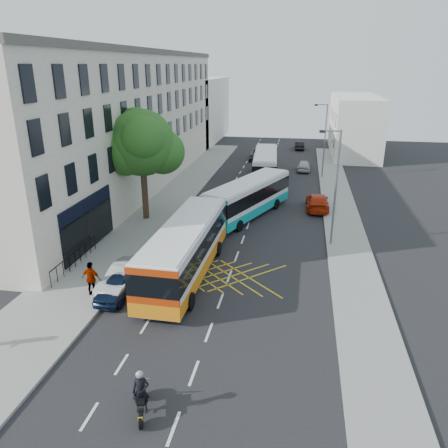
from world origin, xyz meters
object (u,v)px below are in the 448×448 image
at_px(distant_car_silver, 304,166).
at_px(distant_car_dark, 299,145).
at_px(bus_far, 265,164).
at_px(distant_car_grey, 259,154).
at_px(lamp_near, 335,182).
at_px(lamp_far, 324,137).
at_px(street_tree, 141,144).
at_px(bus_mid, 248,197).
at_px(bus_near, 186,249).
at_px(parked_car_blue, 119,285).
at_px(parked_car_silver, 125,277).
at_px(red_hatchback, 317,202).
at_px(pedestrian_far, 91,279).
at_px(motorbike, 141,393).

bearing_deg(distant_car_silver, distant_car_dark, -85.92).
distance_m(bus_far, distant_car_grey, 10.19).
xyz_separation_m(lamp_near, lamp_far, (0.00, 20.00, 0.00)).
xyz_separation_m(street_tree, bus_mid, (8.18, 2.49, -4.69)).
xyz_separation_m(bus_near, parked_car_blue, (-2.95, -3.23, -1.07)).
xyz_separation_m(bus_mid, parked_car_silver, (-5.27, -13.98, -0.86)).
bearing_deg(parked_car_blue, red_hatchback, 62.08).
height_order(distant_car_silver, pedestrian_far, pedestrian_far).
bearing_deg(pedestrian_far, distant_car_grey, -91.00).
relative_size(red_hatchback, distant_car_grey, 0.93).
xyz_separation_m(parked_car_silver, distant_car_silver, (9.83, 31.70, -0.09)).
height_order(bus_far, parked_car_blue, bus_far).
bearing_deg(bus_mid, pedestrian_far, -91.72).
distance_m(street_tree, lamp_far, 22.57).
relative_size(parked_car_silver, distant_car_grey, 0.88).
height_order(street_tree, bus_far, street_tree).
bearing_deg(bus_far, lamp_far, 7.74).
distance_m(bus_near, red_hatchback, 16.64).
bearing_deg(parked_car_blue, parked_car_silver, 94.17).
xyz_separation_m(lamp_near, motorbike, (-7.55, -17.46, -3.74)).
bearing_deg(bus_mid, lamp_near, -18.06).
xyz_separation_m(bus_mid, pedestrian_far, (-6.67, -15.28, -0.47)).
relative_size(bus_mid, pedestrian_far, 5.59).
bearing_deg(distant_car_dark, parked_car_silver, 75.65).
height_order(motorbike, parked_car_blue, motorbike).
bearing_deg(bus_near, distant_car_silver, 77.86).
height_order(lamp_far, distant_car_silver, lamp_far).
bearing_deg(bus_near, street_tree, 123.58).
height_order(lamp_far, distant_car_grey, lamp_far).
height_order(bus_far, motorbike, bus_far).
bearing_deg(red_hatchback, street_tree, 19.72).
bearing_deg(lamp_near, red_hatchback, 94.82).
bearing_deg(red_hatchback, lamp_near, 93.84).
bearing_deg(lamp_far, bus_mid, -114.16).
bearing_deg(parked_car_blue, distant_car_dark, 83.22).
height_order(motorbike, distant_car_dark, motorbike).
bearing_deg(bus_far, distant_car_dark, 75.61).
relative_size(red_hatchback, pedestrian_far, 2.43).
distance_m(parked_car_silver, pedestrian_far, 1.95).
height_order(bus_near, motorbike, bus_near).
distance_m(bus_mid, pedestrian_far, 16.68).
bearing_deg(lamp_far, parked_car_blue, -111.83).
xyz_separation_m(lamp_near, parked_car_silver, (-11.80, -8.52, -3.88)).
xyz_separation_m(motorbike, distant_car_dark, (4.82, 54.88, -0.26)).
bearing_deg(lamp_far, distant_car_dark, 98.91).
relative_size(distant_car_silver, distant_car_dark, 1.00).
relative_size(bus_far, red_hatchback, 2.26).
bearing_deg(distant_car_silver, bus_mid, 76.62).
distance_m(lamp_near, bus_mid, 9.02).
relative_size(bus_near, bus_far, 1.08).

